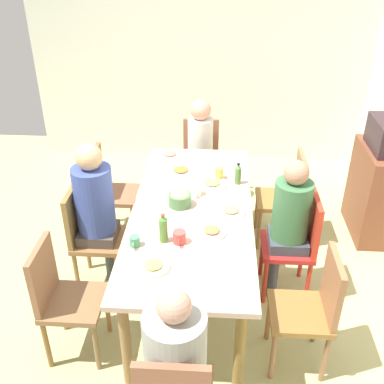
{
  "coord_description": "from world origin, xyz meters",
  "views": [
    {
      "loc": [
        2.96,
        0.19,
        2.66
      ],
      "look_at": [
        0.0,
        0.0,
        0.92
      ],
      "focal_mm": 42.61,
      "sensor_mm": 36.0,
      "label": 1
    }
  ],
  "objects_px": {
    "chair_3": "(61,294)",
    "cup_3": "(196,190)",
    "plate_2": "(153,266)",
    "person_0": "(200,144)",
    "plate_0": "(231,211)",
    "plate_4": "(181,171)",
    "bottle_0": "(238,174)",
    "bowl_0": "(180,199)",
    "side_cabinet": "(379,192)",
    "person_2": "(289,218)",
    "chair_5": "(108,188)",
    "chair_2": "(298,240)",
    "chair_6": "(287,194)",
    "cup_0": "(135,241)",
    "plate_1": "(212,231)",
    "dining_table": "(192,217)",
    "person_7": "(96,206)",
    "chair_7": "(89,232)",
    "cup_1": "(219,174)",
    "plate_5": "(212,183)",
    "bottle_1": "(163,229)",
    "chair_0": "(200,156)",
    "person_1": "(176,359)",
    "plate_3": "(170,154)",
    "cup_2": "(179,237)",
    "chair_4": "(313,306)"
  },
  "relations": [
    {
      "from": "cup_2",
      "to": "dining_table",
      "type": "bearing_deg",
      "value": 172.28
    },
    {
      "from": "plate_2",
      "to": "bottle_1",
      "type": "bearing_deg",
      "value": 173.47
    },
    {
      "from": "plate_2",
      "to": "chair_2",
      "type": "bearing_deg",
      "value": 124.52
    },
    {
      "from": "chair_6",
      "to": "chair_2",
      "type": "bearing_deg",
      "value": 0.0
    },
    {
      "from": "chair_0",
      "to": "person_2",
      "type": "xyz_separation_m",
      "value": [
        1.46,
        0.75,
        0.2
      ]
    },
    {
      "from": "plate_3",
      "to": "chair_2",
      "type": "bearing_deg",
      "value": 50.36
    },
    {
      "from": "plate_1",
      "to": "side_cabinet",
      "type": "bearing_deg",
      "value": 127.64
    },
    {
      "from": "cup_2",
      "to": "plate_0",
      "type": "bearing_deg",
      "value": 138.41
    },
    {
      "from": "chair_3",
      "to": "cup_3",
      "type": "relative_size",
      "value": 7.24
    },
    {
      "from": "plate_5",
      "to": "person_0",
      "type": "bearing_deg",
      "value": -171.61
    },
    {
      "from": "plate_2",
      "to": "bottle_0",
      "type": "height_order",
      "value": "bottle_0"
    },
    {
      "from": "chair_5",
      "to": "bowl_0",
      "type": "xyz_separation_m",
      "value": [
        0.67,
        0.74,
        0.32
      ]
    },
    {
      "from": "bowl_0",
      "to": "plate_3",
      "type": "bearing_deg",
      "value": -168.84
    },
    {
      "from": "chair_3",
      "to": "person_7",
      "type": "distance_m",
      "value": 0.77
    },
    {
      "from": "chair_7",
      "to": "bottle_1",
      "type": "distance_m",
      "value": 0.88
    },
    {
      "from": "person_0",
      "to": "plate_0",
      "type": "xyz_separation_m",
      "value": [
        1.4,
        0.3,
        0.09
      ]
    },
    {
      "from": "cup_1",
      "to": "cup_3",
      "type": "relative_size",
      "value": 0.86
    },
    {
      "from": "chair_2",
      "to": "plate_2",
      "type": "relative_size",
      "value": 4.19
    },
    {
      "from": "person_0",
      "to": "cup_0",
      "type": "bearing_deg",
      "value": -10.94
    },
    {
      "from": "person_2",
      "to": "chair_5",
      "type": "height_order",
      "value": "person_2"
    },
    {
      "from": "chair_6",
      "to": "cup_0",
      "type": "distance_m",
      "value": 1.73
    },
    {
      "from": "bowl_0",
      "to": "side_cabinet",
      "type": "height_order",
      "value": "side_cabinet"
    },
    {
      "from": "person_0",
      "to": "bottle_1",
      "type": "bearing_deg",
      "value": -5.39
    },
    {
      "from": "cup_2",
      "to": "cup_3",
      "type": "bearing_deg",
      "value": 173.17
    },
    {
      "from": "person_7",
      "to": "cup_2",
      "type": "bearing_deg",
      "value": 57.6
    },
    {
      "from": "person_0",
      "to": "chair_6",
      "type": "height_order",
      "value": "person_0"
    },
    {
      "from": "plate_4",
      "to": "person_7",
      "type": "bearing_deg",
      "value": -45.83
    },
    {
      "from": "person_1",
      "to": "plate_2",
      "type": "xyz_separation_m",
      "value": [
        -0.65,
        -0.2,
        0.07
      ]
    },
    {
      "from": "plate_4",
      "to": "bottle_0",
      "type": "bearing_deg",
      "value": 70.92
    },
    {
      "from": "plate_2",
      "to": "cup_3",
      "type": "relative_size",
      "value": 1.73
    },
    {
      "from": "plate_0",
      "to": "cup_2",
      "type": "relative_size",
      "value": 1.8
    },
    {
      "from": "chair_7",
      "to": "plate_3",
      "type": "xyz_separation_m",
      "value": [
        -0.92,
        0.57,
        0.27
      ]
    },
    {
      "from": "chair_7",
      "to": "plate_3",
      "type": "relative_size",
      "value": 3.79
    },
    {
      "from": "chair_2",
      "to": "person_7",
      "type": "height_order",
      "value": "person_7"
    },
    {
      "from": "bowl_0",
      "to": "side_cabinet",
      "type": "xyz_separation_m",
      "value": [
        -0.87,
        1.85,
        -0.38
      ]
    },
    {
      "from": "person_7",
      "to": "cup_3",
      "type": "bearing_deg",
      "value": 105.5
    },
    {
      "from": "chair_4",
      "to": "bottle_0",
      "type": "distance_m",
      "value": 1.29
    },
    {
      "from": "plate_1",
      "to": "bowl_0",
      "type": "distance_m",
      "value": 0.44
    },
    {
      "from": "person_1",
      "to": "chair_2",
      "type": "xyz_separation_m",
      "value": [
        -1.37,
        0.84,
        -0.21
      ]
    },
    {
      "from": "dining_table",
      "to": "plate_2",
      "type": "distance_m",
      "value": 0.75
    },
    {
      "from": "chair_2",
      "to": "cup_0",
      "type": "relative_size",
      "value": 8.41
    },
    {
      "from": "chair_5",
      "to": "chair_6",
      "type": "height_order",
      "value": "same"
    },
    {
      "from": "chair_7",
      "to": "chair_3",
      "type": "bearing_deg",
      "value": 0.0
    },
    {
      "from": "dining_table",
      "to": "chair_2",
      "type": "relative_size",
      "value": 2.41
    },
    {
      "from": "cup_0",
      "to": "side_cabinet",
      "type": "xyz_separation_m",
      "value": [
        -1.41,
        2.11,
        -0.36
      ]
    },
    {
      "from": "chair_6",
      "to": "cup_3",
      "type": "distance_m",
      "value": 1.01
    },
    {
      "from": "plate_1",
      "to": "cup_1",
      "type": "relative_size",
      "value": 1.97
    },
    {
      "from": "chair_7",
      "to": "plate_5",
      "type": "bearing_deg",
      "value": 111.34
    },
    {
      "from": "chair_2",
      "to": "bottle_0",
      "type": "relative_size",
      "value": 4.79
    },
    {
      "from": "chair_7",
      "to": "cup_1",
      "type": "distance_m",
      "value": 1.2
    }
  ]
}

